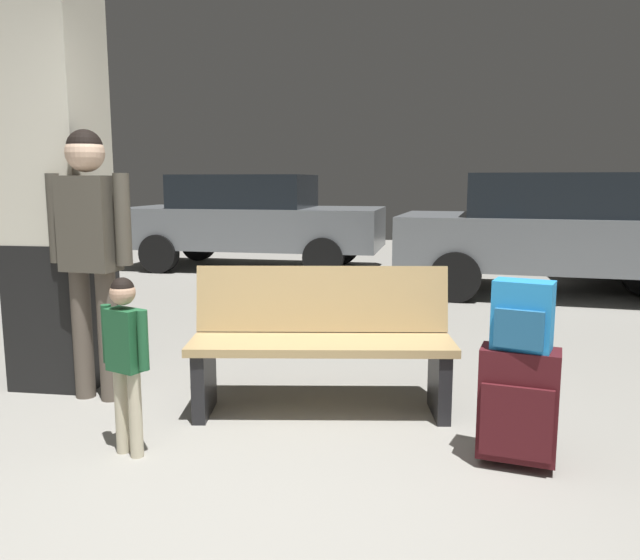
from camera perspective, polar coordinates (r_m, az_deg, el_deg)
name	(u,v)px	position (r m, az deg, el deg)	size (l,w,h in m)	color
ground_plane	(346,326)	(6.51, 2.34, -4.14)	(18.00, 18.00, 0.10)	gray
structural_pillar	(56,175)	(4.73, -22.67, 8.69)	(0.57, 0.57, 2.94)	black
bench	(322,341)	(3.93, 0.15, -5.52)	(1.66, 0.74, 0.89)	tan
suitcase	(518,405)	(3.36, 17.39, -10.64)	(0.41, 0.30, 0.60)	#471419
backpack_bright	(522,316)	(3.24, 17.74, -3.11)	(0.32, 0.26, 0.34)	#268CD8
child	(125,347)	(3.41, -17.10, -5.79)	(0.30, 0.23, 0.94)	beige
adult	(90,236)	(4.29, -20.01, 3.73)	(0.59, 0.25, 1.74)	brown
parked_car_far	(252,219)	(10.37, -6.14, 5.49)	(4.18, 1.95, 1.51)	slate
parked_car_near	(565,231)	(8.40, 21.20, 4.14)	(4.28, 2.20, 1.51)	slate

